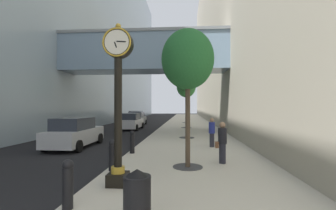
% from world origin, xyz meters
% --- Properties ---
extents(ground_plane, '(110.00, 110.00, 0.00)m').
position_xyz_m(ground_plane, '(0.00, 27.00, 0.00)').
color(ground_plane, black).
rests_on(ground_plane, ground).
extents(sidewalk_right, '(6.29, 80.00, 0.14)m').
position_xyz_m(sidewalk_right, '(3.14, 30.00, 0.07)').
color(sidewalk_right, beige).
rests_on(sidewalk_right, ground).
extents(building_block_left, '(23.37, 80.00, 31.00)m').
position_xyz_m(building_block_left, '(-12.20, 29.92, 15.44)').
color(building_block_left, '#93A8B7').
rests_on(building_block_left, ground).
extents(building_block_right, '(9.00, 80.00, 30.04)m').
position_xyz_m(building_block_right, '(10.79, 30.00, 15.02)').
color(building_block_right, '#A89E89').
rests_on(building_block_right, ground).
extents(street_clock, '(0.84, 0.55, 4.59)m').
position_xyz_m(street_clock, '(0.90, 5.03, 2.66)').
color(street_clock, black).
rests_on(street_clock, sidewalk_right).
extents(bollard_nearest, '(0.24, 0.24, 1.07)m').
position_xyz_m(bollard_nearest, '(0.25, 3.47, 0.70)').
color(bollard_nearest, black).
rests_on(bollard_nearest, sidewalk_right).
extents(bollard_second, '(0.24, 0.24, 1.07)m').
position_xyz_m(bollard_second, '(0.25, 6.52, 0.70)').
color(bollard_second, black).
rests_on(bollard_second, sidewalk_right).
extents(bollard_third, '(0.24, 0.24, 1.07)m').
position_xyz_m(bollard_third, '(0.25, 9.56, 0.70)').
color(bollard_third, black).
rests_on(bollard_third, sidewalk_right).
extents(street_tree_near, '(1.94, 1.94, 5.10)m').
position_xyz_m(street_tree_near, '(2.88, 7.19, 4.08)').
color(street_tree_near, '#333335').
rests_on(street_tree_near, sidewalk_right).
extents(street_tree_mid_near, '(2.47, 2.47, 6.47)m').
position_xyz_m(street_tree_mid_near, '(2.88, 15.36, 5.16)').
color(street_tree_mid_near, '#333335').
rests_on(street_tree_mid_near, sidewalk_right).
extents(street_tree_mid_far, '(1.99, 1.99, 6.05)m').
position_xyz_m(street_tree_mid_far, '(2.88, 23.53, 4.99)').
color(street_tree_mid_far, '#333335').
rests_on(street_tree_mid_far, sidewalk_right).
extents(street_tree_far, '(2.73, 2.73, 6.71)m').
position_xyz_m(street_tree_far, '(2.88, 31.69, 5.25)').
color(street_tree_far, '#333335').
rests_on(street_tree_far, sidewalk_right).
extents(trash_bin, '(0.53, 0.53, 1.05)m').
position_xyz_m(trash_bin, '(1.90, 2.89, 0.68)').
color(trash_bin, black).
rests_on(trash_bin, sidewalk_right).
extents(pedestrian_walking, '(0.46, 0.36, 1.62)m').
position_xyz_m(pedestrian_walking, '(4.24, 7.86, 0.99)').
color(pedestrian_walking, '#23232D').
rests_on(pedestrian_walking, sidewalk_right).
extents(pedestrian_by_clock, '(0.47, 0.47, 1.60)m').
position_xyz_m(pedestrian_by_clock, '(4.26, 11.62, 0.98)').
color(pedestrian_by_clock, '#23232D').
rests_on(pedestrian_by_clock, sidewalk_right).
extents(car_grey_near, '(2.20, 4.65, 1.75)m').
position_xyz_m(car_grey_near, '(-3.42, 27.88, 0.84)').
color(car_grey_near, slate).
rests_on(car_grey_near, ground).
extents(car_silver_mid, '(2.06, 4.49, 1.73)m').
position_xyz_m(car_silver_mid, '(-3.65, 11.70, 0.84)').
color(car_silver_mid, '#B7BABF').
rests_on(car_silver_mid, ground).
extents(car_black_far, '(2.23, 4.11, 1.74)m').
position_xyz_m(car_black_far, '(-4.79, 33.97, 0.84)').
color(car_black_far, black).
rests_on(car_black_far, ground).
extents(car_white_trailing, '(1.96, 4.34, 1.71)m').
position_xyz_m(car_white_trailing, '(-2.84, 22.53, 0.82)').
color(car_white_trailing, silver).
rests_on(car_white_trailing, ground).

